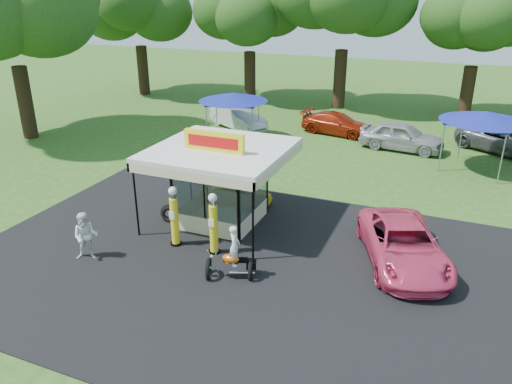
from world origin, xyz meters
TOP-DOWN VIEW (x-y plane):
  - ground at (0.00, 0.00)m, footprint 120.00×120.00m
  - asphalt_apron at (0.00, 2.00)m, footprint 20.00×14.00m
  - gas_station_kiosk at (-2.00, 4.99)m, footprint 5.40×5.40m
  - gas_pump_left at (-2.73, 2.35)m, footprint 0.46×0.46m
  - gas_pump_right at (-1.03, 2.36)m, footprint 0.46×0.46m
  - motorcycle at (0.38, 1.06)m, footprint 1.85×1.38m
  - spare_tires at (-4.15, 4.11)m, footprint 0.91×0.61m
  - kiosk_car at (-2.00, 7.20)m, footprint 2.82×1.13m
  - pink_sedan at (5.72, 4.37)m, footprint 4.45×6.13m
  - spectator_west at (-5.22, 0.15)m, footprint 1.14×1.06m
  - bg_car_a at (-7.74, 19.22)m, footprint 5.19×4.06m
  - bg_car_b at (-0.83, 20.59)m, footprint 5.31×2.93m
  - bg_car_c at (3.78, 18.60)m, footprint 5.32×2.62m
  - bg_car_d at (9.74, 20.47)m, footprint 6.35×5.22m
  - tent_west at (-6.81, 16.52)m, footprint 4.52×4.52m
  - tent_east at (8.20, 16.45)m, footprint 4.76×4.76m
  - oak_far_a at (-21.06, 27.05)m, footprint 10.48×10.48m
  - oak_far_b at (-10.79, 28.48)m, footprint 9.82×9.82m
  - oak_far_c at (-2.71, 28.54)m, footprint 11.38×11.38m
  - oak_far_d at (7.16, 29.22)m, footprint 9.10×9.10m

SIDE VIEW (x-z plane):
  - ground at x=0.00m, z-range 0.00..0.00m
  - asphalt_apron at x=0.00m, z-range 0.00..0.04m
  - spare_tires at x=-4.15m, z-range -0.01..0.74m
  - kiosk_car at x=-2.00m, z-range 0.00..0.96m
  - bg_car_b at x=-0.83m, z-range 0.00..1.46m
  - pink_sedan at x=5.72m, z-range 0.00..1.55m
  - bg_car_d at x=9.74m, z-range 0.00..1.61m
  - motorcycle at x=0.38m, z-range -0.23..1.86m
  - bg_car_a at x=-7.74m, z-range 0.00..1.65m
  - bg_car_c at x=3.78m, z-range 0.00..1.74m
  - spectator_west at x=-5.22m, z-range 0.00..1.88m
  - gas_pump_right at x=-1.03m, z-range -0.05..2.44m
  - gas_pump_left at x=-2.73m, z-range -0.05..2.44m
  - gas_station_kiosk at x=-2.00m, z-range -0.31..3.87m
  - tent_west at x=-6.81m, z-range 1.28..4.44m
  - tent_east at x=8.20m, z-range 1.35..4.67m
  - oak_far_d at x=7.16m, z-range 1.49..12.32m
  - oak_far_b at x=-10.79m, z-range 1.62..13.33m
  - oak_far_a at x=-21.06m, z-range 1.69..14.11m
  - oak_far_c at x=-2.71m, z-range 1.81..15.22m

